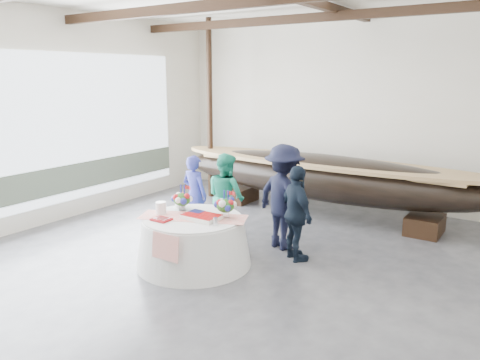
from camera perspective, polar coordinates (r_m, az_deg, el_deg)
The scene contains 12 objects.
floor at distance 7.03m, azimuth -3.15°, elevation -13.80°, with size 10.00×12.00×0.01m, color #3D3D42.
wall_back at distance 11.68m, azimuth 14.85°, elevation 7.96°, with size 10.00×0.02×4.50m, color silver.
wall_left at distance 10.17m, azimuth -26.63°, elevation 6.39°, with size 0.02×12.00×4.50m, color silver.
pavilion_structure at distance 6.98m, azimuth 0.53°, elevation 19.86°, with size 9.80×11.76×4.50m.
open_bay at distance 10.70m, azimuth -21.63°, elevation 4.80°, with size 0.03×7.00×3.20m.
longboat_display at distance 10.62m, azimuth 10.05°, elevation 0.36°, with size 7.48×1.50×1.40m.
banquet_table at distance 7.94m, azimuth -5.68°, elevation -7.39°, with size 1.93×1.93×0.83m.
tabletop_items at distance 7.90m, azimuth -5.16°, elevation -3.20°, with size 1.85×1.22×0.40m.
guest_woman_blue at distance 9.39m, azimuth -5.55°, elevation -1.76°, with size 0.58×0.38×1.59m, color navy.
guest_woman_teal at distance 9.01m, azimuth -1.70°, elevation -2.01°, with size 0.82×0.64×1.69m, color #1D9574.
guest_man_left at distance 8.53m, azimuth 5.37°, elevation -2.08°, with size 1.25×0.72×1.93m, color black.
guest_man_right at distance 8.01m, azimuth 6.91°, elevation -4.10°, with size 0.97×0.40×1.66m, color black.
Camera 1 is at (3.81, -5.01, 3.14)m, focal length 35.00 mm.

